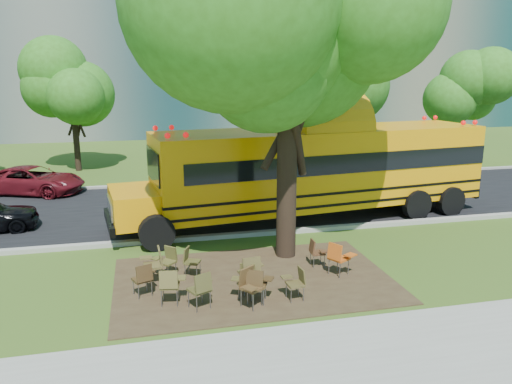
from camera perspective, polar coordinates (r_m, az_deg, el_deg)
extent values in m
plane|color=#36541A|center=(13.30, -5.01, -9.57)|extent=(160.00, 160.00, 0.00)
cube|color=#382819|center=(13.00, -0.26, -10.00)|extent=(7.00, 4.50, 0.03)
cube|color=black|center=(19.88, -7.91, -1.72)|extent=(80.00, 8.00, 0.04)
cube|color=gray|center=(16.06, -6.56, -5.21)|extent=(80.00, 0.25, 0.14)
cube|color=gray|center=(23.84, -8.84, 0.93)|extent=(80.00, 0.25, 0.14)
cube|color=slate|center=(48.89, -21.78, 19.44)|extent=(38.00, 16.00, 22.00)
cylinder|color=black|center=(28.53, -19.86, 5.78)|extent=(0.32, 0.32, 3.50)
sphere|color=#2E6316|center=(28.34, -20.27, 10.73)|extent=(4.80, 4.80, 4.80)
cylinder|color=black|center=(28.02, 7.16, 7.07)|extent=(0.38, 0.38, 4.20)
sphere|color=#2E6316|center=(27.85, 7.35, 13.09)|extent=(5.60, 5.60, 5.60)
cylinder|color=black|center=(30.89, 21.96, 6.23)|extent=(0.34, 0.34, 3.60)
sphere|color=#2E6316|center=(30.72, 22.39, 10.95)|extent=(5.00, 5.00, 5.00)
cylinder|color=black|center=(14.01, 3.53, 1.55)|extent=(0.56, 0.56, 4.61)
sphere|color=#2E6316|center=(13.71, 3.75, 15.48)|extent=(7.11, 7.11, 7.11)
cube|color=orange|center=(18.04, 7.60, 2.96)|extent=(12.23, 4.21, 2.67)
cube|color=black|center=(18.15, 8.55, 3.95)|extent=(11.58, 4.17, 0.65)
cube|color=orange|center=(16.27, -13.77, -1.52)|extent=(1.71, 2.56, 1.03)
cube|color=black|center=(18.18, 7.54, 0.85)|extent=(12.25, 4.25, 0.09)
cube|color=black|center=(18.27, 7.50, -0.38)|extent=(12.25, 4.25, 0.09)
cylinder|color=black|center=(15.19, -11.28, -4.62)|extent=(1.12, 0.46, 1.09)
cylinder|color=black|center=(17.77, -12.71, -2.01)|extent=(1.12, 0.46, 1.09)
cylinder|color=black|center=(18.94, 17.90, -1.39)|extent=(1.12, 0.46, 1.09)
cylinder|color=black|center=(21.07, 13.37, 0.38)|extent=(1.12, 0.46, 1.09)
cylinder|color=black|center=(19.90, 21.36, -0.96)|extent=(1.12, 0.46, 1.09)
cylinder|color=black|center=(21.94, 16.69, 0.69)|extent=(1.12, 0.46, 1.09)
cube|color=#3C2A15|center=(12.27, -12.89, -9.71)|extent=(0.52, 0.51, 0.05)
cube|color=#3C2A15|center=(12.04, -12.63, -9.06)|extent=(0.40, 0.23, 0.39)
cube|color=#3C2A15|center=(12.42, -12.14, -8.79)|extent=(0.30, 0.33, 0.03)
cylinder|color=slate|center=(12.45, -13.84, -10.51)|extent=(0.02, 0.02, 0.44)
cylinder|color=slate|center=(12.27, -11.82, -10.77)|extent=(0.02, 0.02, 0.44)
cube|color=brown|center=(11.74, -9.84, -10.51)|extent=(0.49, 0.48, 0.05)
cube|color=brown|center=(11.48, -9.97, -9.85)|extent=(0.42, 0.16, 0.41)
cube|color=brown|center=(11.80, -8.58, -9.67)|extent=(0.27, 0.32, 0.03)
cylinder|color=slate|center=(12.02, -10.56, -11.17)|extent=(0.02, 0.02, 0.46)
cylinder|color=slate|center=(11.66, -9.00, -11.90)|extent=(0.02, 0.02, 0.46)
cube|color=#433F1D|center=(11.44, -6.52, -11.04)|extent=(0.57, 0.56, 0.05)
cube|color=#433F1D|center=(11.20, -6.04, -10.30)|extent=(0.42, 0.26, 0.42)
cube|color=#433F1D|center=(11.62, -5.85, -9.94)|extent=(0.33, 0.36, 0.03)
cylinder|color=slate|center=(11.60, -7.71, -11.99)|extent=(0.02, 0.02, 0.47)
cylinder|color=slate|center=(11.49, -5.25, -12.19)|extent=(0.02, 0.02, 0.47)
cube|color=#4C4321|center=(11.91, -1.08, -10.18)|extent=(0.50, 0.49, 0.05)
cube|color=#4C4321|center=(11.98, -0.95, -8.96)|extent=(0.38, 0.22, 0.37)
cube|color=#4C4321|center=(11.78, -2.28, -9.86)|extent=(0.29, 0.32, 0.03)
cylinder|color=slate|center=(11.83, -0.43, -11.46)|extent=(0.02, 0.02, 0.42)
cylinder|color=slate|center=(12.16, -1.70, -10.74)|extent=(0.02, 0.02, 0.42)
cube|color=#3D2B16|center=(11.66, 0.08, -10.56)|extent=(0.56, 0.55, 0.05)
cube|color=#3D2B16|center=(11.41, -0.16, -9.91)|extent=(0.40, 0.27, 0.40)
cube|color=#3D2B16|center=(11.68, 1.41, -9.87)|extent=(0.33, 0.35, 0.03)
cylinder|color=slate|center=(11.94, -0.51, -11.13)|extent=(0.02, 0.02, 0.45)
cylinder|color=slate|center=(11.56, 0.68, -12.00)|extent=(0.02, 0.02, 0.45)
cube|color=#4D351B|center=(11.43, -0.41, -10.90)|extent=(0.61, 0.61, 0.05)
cube|color=#4D351B|center=(11.45, -1.14, -9.57)|extent=(0.41, 0.33, 0.43)
cube|color=#4D351B|center=(11.11, -0.72, -10.92)|extent=(0.36, 0.38, 0.03)
cylinder|color=slate|center=(11.55, 0.89, -11.95)|extent=(0.03, 0.03, 0.48)
cylinder|color=slate|center=(11.52, -1.71, -12.02)|extent=(0.03, 0.03, 0.48)
cube|color=#4C4121|center=(11.82, 4.49, -10.45)|extent=(0.40, 0.41, 0.05)
cube|color=#4C4121|center=(11.80, 5.26, -9.45)|extent=(0.12, 0.37, 0.37)
cube|color=#4C4121|center=(11.92, 3.51, -9.65)|extent=(0.27, 0.22, 0.03)
cylinder|color=slate|center=(11.72, 4.04, -11.77)|extent=(0.02, 0.02, 0.41)
cylinder|color=slate|center=(12.09, 4.88, -10.96)|extent=(0.02, 0.02, 0.41)
cube|color=#C05014|center=(13.31, 9.46, -7.50)|extent=(0.59, 0.59, 0.05)
cube|color=#C05014|center=(13.08, 8.99, -6.76)|extent=(0.30, 0.42, 0.42)
cube|color=#C05014|center=(13.23, 10.75, -7.09)|extent=(0.37, 0.35, 0.03)
cylinder|color=slate|center=(13.63, 9.29, -8.05)|extent=(0.03, 0.03, 0.47)
cylinder|color=slate|center=(13.16, 9.56, -8.85)|extent=(0.03, 0.03, 0.47)
cube|color=brown|center=(12.88, -11.72, -8.25)|extent=(0.45, 0.47, 0.05)
cube|color=brown|center=(12.81, -10.89, -7.19)|extent=(0.12, 0.44, 0.44)
cube|color=brown|center=(13.07, -12.49, -7.34)|extent=(0.31, 0.25, 0.03)
cylinder|color=slate|center=(12.80, -12.46, -9.62)|extent=(0.03, 0.03, 0.49)
cylinder|color=slate|center=(13.15, -10.91, -8.89)|extent=(0.03, 0.03, 0.49)
cube|color=#4F4C22|center=(13.23, -10.14, -7.91)|extent=(0.54, 0.54, 0.05)
cube|color=#4F4C22|center=(13.28, -9.71, -6.87)|extent=(0.33, 0.32, 0.37)
cube|color=#4F4C22|center=(13.24, -11.27, -7.44)|extent=(0.33, 0.33, 0.03)
cylinder|color=slate|center=(13.10, -10.02, -9.11)|extent=(0.02, 0.02, 0.42)
cylinder|color=slate|center=(13.52, -10.19, -8.40)|extent=(0.02, 0.02, 0.42)
cube|color=#48451F|center=(13.17, -7.28, -7.93)|extent=(0.49, 0.50, 0.05)
cube|color=#48451F|center=(13.15, -7.99, -7.06)|extent=(0.22, 0.37, 0.37)
cube|color=#48451F|center=(12.90, -7.03, -7.87)|extent=(0.31, 0.29, 0.03)
cylinder|color=slate|center=(13.34, -6.40, -8.57)|extent=(0.02, 0.02, 0.41)
cylinder|color=slate|center=(13.16, -8.11, -8.95)|extent=(0.02, 0.02, 0.41)
cube|color=brown|center=(12.17, -0.78, -9.25)|extent=(0.52, 0.50, 0.06)
cube|color=brown|center=(11.90, -0.47, -8.52)|extent=(0.45, 0.16, 0.44)
cube|color=brown|center=(12.33, 0.14, -8.25)|extent=(0.28, 0.34, 0.03)
cylinder|color=slate|center=(12.37, -1.91, -10.10)|extent=(0.03, 0.03, 0.50)
cylinder|color=slate|center=(12.16, 0.37, -10.53)|extent=(0.03, 0.03, 0.50)
cube|color=#4B2D1A|center=(13.83, 7.05, -6.90)|extent=(0.37, 0.38, 0.04)
cube|color=#4B2D1A|center=(13.72, 6.43, -6.19)|extent=(0.09, 0.36, 0.36)
cube|color=#4B2D1A|center=(13.65, 7.85, -6.74)|extent=(0.26, 0.20, 0.03)
cylinder|color=slate|center=(14.08, 7.42, -7.41)|extent=(0.02, 0.02, 0.40)
cylinder|color=slate|center=(13.72, 6.62, -7.96)|extent=(0.02, 0.02, 0.40)
imported|color=#530E15|center=(23.84, -24.14, 1.23)|extent=(4.84, 3.52, 1.22)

